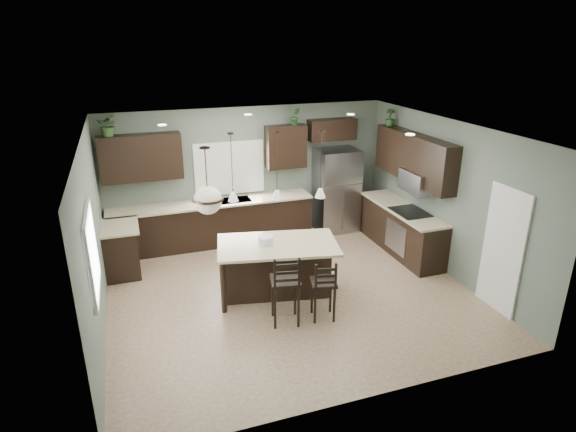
# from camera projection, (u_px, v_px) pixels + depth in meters

# --- Properties ---
(ground) EXTENTS (6.00, 6.00, 0.00)m
(ground) POSITION_uv_depth(u_px,v_px,m) (290.00, 292.00, 8.32)
(ground) COLOR #9E8466
(ground) RESTS_ON ground
(pantry_door) EXTENTS (0.04, 0.82, 2.04)m
(pantry_door) POSITION_uv_depth(u_px,v_px,m) (503.00, 250.00, 7.49)
(pantry_door) COLOR white
(pantry_door) RESTS_ON ground
(window_back) EXTENTS (1.35, 0.02, 1.00)m
(window_back) POSITION_uv_depth(u_px,v_px,m) (229.00, 168.00, 10.07)
(window_back) COLOR white
(window_back) RESTS_ON room_shell
(window_left) EXTENTS (0.02, 1.10, 1.00)m
(window_left) POSITION_uv_depth(u_px,v_px,m) (91.00, 253.00, 6.16)
(window_left) COLOR white
(window_left) RESTS_ON room_shell
(left_return_cabs) EXTENTS (0.60, 0.90, 0.90)m
(left_return_cabs) POSITION_uv_depth(u_px,v_px,m) (121.00, 250.00, 8.85)
(left_return_cabs) COLOR black
(left_return_cabs) RESTS_ON ground
(left_return_countertop) EXTENTS (0.66, 0.96, 0.04)m
(left_return_countertop) POSITION_uv_depth(u_px,v_px,m) (119.00, 227.00, 8.68)
(left_return_countertop) COLOR beige
(left_return_countertop) RESTS_ON left_return_cabs
(back_lower_cabs) EXTENTS (4.20, 0.60, 0.90)m
(back_lower_cabs) POSITION_uv_depth(u_px,v_px,m) (213.00, 224.00, 10.07)
(back_lower_cabs) COLOR black
(back_lower_cabs) RESTS_ON ground
(back_countertop) EXTENTS (4.20, 0.66, 0.04)m
(back_countertop) POSITION_uv_depth(u_px,v_px,m) (212.00, 203.00, 9.89)
(back_countertop) COLOR beige
(back_countertop) RESTS_ON back_lower_cabs
(sink_inset) EXTENTS (0.70, 0.45, 0.01)m
(sink_inset) POSITION_uv_depth(u_px,v_px,m) (234.00, 200.00, 10.02)
(sink_inset) COLOR gray
(sink_inset) RESTS_ON back_countertop
(faucet) EXTENTS (0.02, 0.02, 0.28)m
(faucet) POSITION_uv_depth(u_px,v_px,m) (234.00, 194.00, 9.94)
(faucet) COLOR silver
(faucet) RESTS_ON back_countertop
(back_upper_left) EXTENTS (1.55, 0.34, 0.90)m
(back_upper_left) POSITION_uv_depth(u_px,v_px,m) (141.00, 158.00, 9.26)
(back_upper_left) COLOR black
(back_upper_left) RESTS_ON room_shell
(back_upper_right) EXTENTS (0.85, 0.34, 0.90)m
(back_upper_right) POSITION_uv_depth(u_px,v_px,m) (286.00, 147.00, 10.15)
(back_upper_right) COLOR black
(back_upper_right) RESTS_ON room_shell
(fridge_header) EXTENTS (1.05, 0.34, 0.45)m
(fridge_header) POSITION_uv_depth(u_px,v_px,m) (332.00, 129.00, 10.37)
(fridge_header) COLOR black
(fridge_header) RESTS_ON room_shell
(right_lower_cabs) EXTENTS (0.60, 2.35, 0.90)m
(right_lower_cabs) POSITION_uv_depth(u_px,v_px,m) (401.00, 230.00, 9.76)
(right_lower_cabs) COLOR black
(right_lower_cabs) RESTS_ON ground
(right_countertop) EXTENTS (0.66, 2.35, 0.04)m
(right_countertop) POSITION_uv_depth(u_px,v_px,m) (402.00, 209.00, 9.58)
(right_countertop) COLOR beige
(right_countertop) RESTS_ON right_lower_cabs
(cooktop) EXTENTS (0.58, 0.75, 0.02)m
(cooktop) POSITION_uv_depth(u_px,v_px,m) (410.00, 212.00, 9.33)
(cooktop) COLOR black
(cooktop) RESTS_ON right_countertop
(wall_oven_front) EXTENTS (0.01, 0.72, 0.60)m
(wall_oven_front) POSITION_uv_depth(u_px,v_px,m) (395.00, 237.00, 9.42)
(wall_oven_front) COLOR gray
(wall_oven_front) RESTS_ON right_lower_cabs
(right_upper_cabs) EXTENTS (0.34, 2.35, 0.90)m
(right_upper_cabs) POSITION_uv_depth(u_px,v_px,m) (414.00, 158.00, 9.26)
(right_upper_cabs) COLOR black
(right_upper_cabs) RESTS_ON room_shell
(microwave) EXTENTS (0.40, 0.75, 0.40)m
(microwave) POSITION_uv_depth(u_px,v_px,m) (418.00, 182.00, 9.15)
(microwave) COLOR gray
(microwave) RESTS_ON right_upper_cabs
(refrigerator) EXTENTS (0.90, 0.74, 1.85)m
(refrigerator) POSITION_uv_depth(u_px,v_px,m) (336.00, 190.00, 10.69)
(refrigerator) COLOR gray
(refrigerator) RESTS_ON ground
(kitchen_island) EXTENTS (2.16, 1.50, 0.92)m
(kitchen_island) POSITION_uv_depth(u_px,v_px,m) (278.00, 269.00, 8.13)
(kitchen_island) COLOR black
(kitchen_island) RESTS_ON ground
(serving_dish) EXTENTS (0.24, 0.24, 0.14)m
(serving_dish) POSITION_uv_depth(u_px,v_px,m) (266.00, 240.00, 7.92)
(serving_dish) COLOR silver
(serving_dish) RESTS_ON kitchen_island
(bar_stool_center) EXTENTS (0.51, 0.51, 1.17)m
(bar_stool_center) POSITION_uv_depth(u_px,v_px,m) (285.00, 288.00, 7.26)
(bar_stool_center) COLOR black
(bar_stool_center) RESTS_ON ground
(bar_stool_right) EXTENTS (0.45, 0.45, 1.02)m
(bar_stool_right) POSITION_uv_depth(u_px,v_px,m) (323.00, 289.00, 7.39)
(bar_stool_right) COLOR black
(bar_stool_right) RESTS_ON ground
(pendant_left) EXTENTS (0.17, 0.17, 1.10)m
(pendant_left) POSITION_uv_depth(u_px,v_px,m) (232.00, 168.00, 7.41)
(pendant_left) COLOR white
(pendant_left) RESTS_ON room_shell
(pendant_center) EXTENTS (0.17, 0.17, 1.10)m
(pendant_center) POSITION_uv_depth(u_px,v_px,m) (277.00, 166.00, 7.50)
(pendant_center) COLOR white
(pendant_center) RESTS_ON room_shell
(pendant_right) EXTENTS (0.17, 0.17, 1.10)m
(pendant_right) POSITION_uv_depth(u_px,v_px,m) (321.00, 165.00, 7.58)
(pendant_right) COLOR silver
(pendant_right) RESTS_ON room_shell
(chandelier) EXTENTS (0.43, 0.43, 0.94)m
(chandelier) POSITION_uv_depth(u_px,v_px,m) (207.00, 181.00, 6.47)
(chandelier) COLOR beige
(chandelier) RESTS_ON room_shell
(plant_back_left) EXTENTS (0.43, 0.39, 0.42)m
(plant_back_left) POSITION_uv_depth(u_px,v_px,m) (108.00, 125.00, 8.84)
(plant_back_left) COLOR #315927
(plant_back_left) RESTS_ON back_upper_left
(plant_back_right) EXTENTS (0.21, 0.18, 0.37)m
(plant_back_right) POSITION_uv_depth(u_px,v_px,m) (295.00, 116.00, 9.96)
(plant_back_right) COLOR #285625
(plant_back_right) RESTS_ON back_upper_right
(plant_right_wall) EXTENTS (0.25, 0.25, 0.35)m
(plant_right_wall) POSITION_uv_depth(u_px,v_px,m) (390.00, 117.00, 9.86)
(plant_right_wall) COLOR #275123
(plant_right_wall) RESTS_ON right_upper_cabs
(room_shell) EXTENTS (6.00, 6.00, 6.00)m
(room_shell) POSITION_uv_depth(u_px,v_px,m) (290.00, 199.00, 7.72)
(room_shell) COLOR #5D6A5E
(room_shell) RESTS_ON ground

